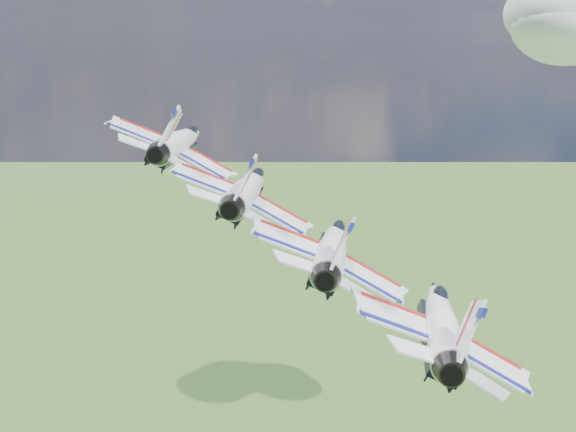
# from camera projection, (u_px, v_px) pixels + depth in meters

# --- Properties ---
(jet_0) EXTENTS (13.40, 17.90, 9.71)m
(jet_0) POSITION_uv_depth(u_px,v_px,m) (180.00, 141.00, 75.21)
(jet_0) COLOR silver
(jet_1) EXTENTS (13.40, 17.90, 9.71)m
(jet_1) POSITION_uv_depth(u_px,v_px,m) (248.00, 188.00, 67.89)
(jet_1) COLOR white
(jet_2) EXTENTS (13.40, 17.90, 9.71)m
(jet_2) POSITION_uv_depth(u_px,v_px,m) (333.00, 247.00, 60.56)
(jet_2) COLOR white
(jet_3) EXTENTS (13.40, 17.90, 9.71)m
(jet_3) POSITION_uv_depth(u_px,v_px,m) (441.00, 321.00, 53.23)
(jet_3) COLOR white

